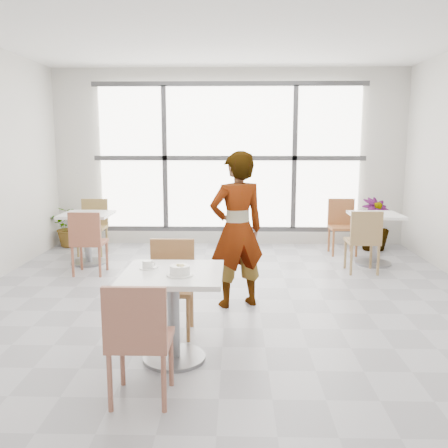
{
  "coord_description": "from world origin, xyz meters",
  "views": [
    {
      "loc": [
        0.11,
        -4.91,
        1.79
      ],
      "look_at": [
        0.0,
        -0.3,
        1.0
      ],
      "focal_mm": 39.07,
      "sensor_mm": 36.0,
      "label": 1
    }
  ],
  "objects_px": {
    "oatmeal_bowl": "(180,270)",
    "person": "(237,230)",
    "chair_near": "(138,335)",
    "bg_table_left": "(87,231)",
    "main_table": "(173,299)",
    "bg_chair_left_near": "(87,239)",
    "bg_table_right": "(375,232)",
    "plant_right": "(374,224)",
    "bg_chair_left_far": "(93,223)",
    "bg_chair_right_far": "(342,222)",
    "bg_chair_right_near": "(364,237)",
    "chair_far": "(171,280)",
    "coffee_cup": "(148,265)",
    "plant_left": "(71,226)"
  },
  "relations": [
    {
      "from": "bg_table_right",
      "to": "plant_right",
      "type": "bearing_deg",
      "value": 74.78
    },
    {
      "from": "main_table",
      "to": "bg_chair_right_near",
      "type": "bearing_deg",
      "value": 50.46
    },
    {
      "from": "chair_near",
      "to": "bg_table_left",
      "type": "bearing_deg",
      "value": -68.53
    },
    {
      "from": "oatmeal_bowl",
      "to": "bg_chair_right_near",
      "type": "relative_size",
      "value": 0.24
    },
    {
      "from": "bg_chair_left_near",
      "to": "plant_left",
      "type": "bearing_deg",
      "value": -65.03
    },
    {
      "from": "oatmeal_bowl",
      "to": "plant_left",
      "type": "relative_size",
      "value": 0.3
    },
    {
      "from": "bg_chair_left_far",
      "to": "plant_left",
      "type": "distance_m",
      "value": 0.75
    },
    {
      "from": "oatmeal_bowl",
      "to": "plant_left",
      "type": "xyz_separation_m",
      "value": [
        -2.38,
        4.44,
        -0.44
      ]
    },
    {
      "from": "oatmeal_bowl",
      "to": "bg_table_right",
      "type": "xyz_separation_m",
      "value": [
        2.46,
        3.33,
        -0.31
      ]
    },
    {
      "from": "bg_chair_right_far",
      "to": "plant_right",
      "type": "relative_size",
      "value": 1.01
    },
    {
      "from": "main_table",
      "to": "bg_chair_right_far",
      "type": "height_order",
      "value": "bg_chair_right_far"
    },
    {
      "from": "bg_chair_left_near",
      "to": "bg_chair_right_far",
      "type": "height_order",
      "value": "same"
    },
    {
      "from": "person",
      "to": "bg_table_right",
      "type": "xyz_separation_m",
      "value": [
        2.01,
        1.86,
        -0.36
      ]
    },
    {
      "from": "oatmeal_bowl",
      "to": "person",
      "type": "distance_m",
      "value": 1.54
    },
    {
      "from": "bg_chair_right_near",
      "to": "plant_left",
      "type": "distance_m",
      "value": 4.83
    },
    {
      "from": "bg_chair_left_near",
      "to": "bg_chair_right_far",
      "type": "bearing_deg",
      "value": -159.0
    },
    {
      "from": "bg_table_right",
      "to": "bg_chair_left_near",
      "type": "distance_m",
      "value": 4.06
    },
    {
      "from": "bg_table_right",
      "to": "plant_left",
      "type": "height_order",
      "value": "bg_table_right"
    },
    {
      "from": "chair_far",
      "to": "coffee_cup",
      "type": "distance_m",
      "value": 0.62
    },
    {
      "from": "oatmeal_bowl",
      "to": "bg_chair_right_near",
      "type": "bearing_deg",
      "value": 52.5
    },
    {
      "from": "main_table",
      "to": "bg_chair_left_far",
      "type": "xyz_separation_m",
      "value": [
        -1.77,
        3.83,
        -0.02
      ]
    },
    {
      "from": "bg_chair_left_near",
      "to": "bg_chair_left_far",
      "type": "relative_size",
      "value": 1.0
    },
    {
      "from": "person",
      "to": "coffee_cup",
      "type": "bearing_deg",
      "value": 37.6
    },
    {
      "from": "main_table",
      "to": "bg_chair_right_far",
      "type": "relative_size",
      "value": 0.92
    },
    {
      "from": "chair_near",
      "to": "plant_right",
      "type": "distance_m",
      "value": 5.7
    },
    {
      "from": "bg_chair_left_near",
      "to": "bg_chair_right_near",
      "type": "height_order",
      "value": "same"
    },
    {
      "from": "chair_far",
      "to": "bg_chair_left_far",
      "type": "xyz_separation_m",
      "value": [
        -1.67,
        3.21,
        0.0
      ]
    },
    {
      "from": "main_table",
      "to": "chair_far",
      "type": "xyz_separation_m",
      "value": [
        -0.1,
        0.63,
        -0.02
      ]
    },
    {
      "from": "chair_near",
      "to": "bg_chair_left_near",
      "type": "height_order",
      "value": "same"
    },
    {
      "from": "plant_left",
      "to": "bg_chair_right_near",
      "type": "bearing_deg",
      "value": -19.55
    },
    {
      "from": "chair_far",
      "to": "coffee_cup",
      "type": "bearing_deg",
      "value": -102.71
    },
    {
      "from": "oatmeal_bowl",
      "to": "bg_chair_left_far",
      "type": "distance_m",
      "value": 4.36
    },
    {
      "from": "bg_table_left",
      "to": "bg_table_right",
      "type": "relative_size",
      "value": 1.0
    },
    {
      "from": "person",
      "to": "plant_left",
      "type": "relative_size",
      "value": 2.42
    },
    {
      "from": "coffee_cup",
      "to": "bg_table_left",
      "type": "bearing_deg",
      "value": 115.19
    },
    {
      "from": "plant_right",
      "to": "bg_chair_right_far",
      "type": "bearing_deg",
      "value": -157.5
    },
    {
      "from": "oatmeal_bowl",
      "to": "bg_table_right",
      "type": "relative_size",
      "value": 0.28
    },
    {
      "from": "chair_near",
      "to": "oatmeal_bowl",
      "type": "relative_size",
      "value": 4.14
    },
    {
      "from": "bg_chair_left_near",
      "to": "plant_right",
      "type": "bearing_deg",
      "value": -158.8
    },
    {
      "from": "chair_near",
      "to": "chair_far",
      "type": "relative_size",
      "value": 1.0
    },
    {
      "from": "chair_near",
      "to": "bg_chair_left_near",
      "type": "bearing_deg",
      "value": -67.69
    },
    {
      "from": "person",
      "to": "plant_left",
      "type": "xyz_separation_m",
      "value": [
        -2.83,
        2.96,
        -0.49
      ]
    },
    {
      "from": "main_table",
      "to": "bg_chair_right_far",
      "type": "distance_m",
      "value": 4.52
    },
    {
      "from": "chair_far",
      "to": "bg_chair_left_near",
      "type": "distance_m",
      "value": 2.35
    },
    {
      "from": "chair_near",
      "to": "main_table",
      "type": "bearing_deg",
      "value": -101.8
    },
    {
      "from": "bg_table_right",
      "to": "bg_table_left",
      "type": "bearing_deg",
      "value": -179.29
    },
    {
      "from": "bg_table_left",
      "to": "plant_left",
      "type": "xyz_separation_m",
      "value": [
        -0.64,
        1.16,
        -0.14
      ]
    },
    {
      "from": "chair_near",
      "to": "bg_table_right",
      "type": "bearing_deg",
      "value": -124.29
    },
    {
      "from": "main_table",
      "to": "oatmeal_bowl",
      "type": "height_order",
      "value": "oatmeal_bowl"
    },
    {
      "from": "chair_far",
      "to": "coffee_cup",
      "type": "relative_size",
      "value": 5.47
    }
  ]
}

